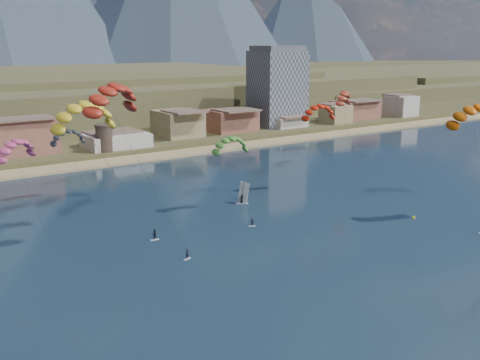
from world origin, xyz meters
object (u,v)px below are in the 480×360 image
Objects in this scene: windsurfer at (243,197)px; kitesurfer_yellow at (84,112)px; apartment_tower at (277,87)px; buoy at (414,218)px; kitesurfer_orange at (476,113)px; watchtower at (104,138)px; kitesurfer_red at (111,94)px; kitesurfer_green at (231,143)px.

kitesurfer_yellow is at bearing 177.06° from windsurfer.
apartment_tower is 123.10m from buoy.
windsurfer is 37.29m from buoy.
kitesurfer_yellow is 1.10× the size of kitesurfer_orange.
watchtower is 0.34× the size of kitesurfer_orange.
kitesurfer_green is at bearing 17.65° from kitesurfer_red.
watchtower is 1.76× the size of windsurfer.
kitesurfer_yellow is 1.47× the size of kitesurfer_green.
kitesurfer_orange is 1.33× the size of kitesurfer_green.
kitesurfer_orange is (38.12, -102.47, 15.57)m from watchtower.
windsurfer is at bearing 128.04° from buoy.
buoy is at bearing -16.83° from kitesurfer_red.
kitesurfer_red is at bearing 160.78° from kitesurfer_orange.
windsurfer is (-74.08, -81.24, -16.27)m from apartment_tower.
kitesurfer_green is at bearing -88.95° from watchtower.
windsurfer is at bearing 18.86° from kitesurfer_red.
watchtower is 11.72× the size of buoy.
kitesurfer_orange is 49.94m from kitesurfer_green.
kitesurfer_yellow is at bearing -113.79° from watchtower.
apartment_tower is 114.83m from kitesurfer_green.
buoy is (-51.12, -110.58, -17.69)m from apartment_tower.
kitesurfer_green is 25.69× the size of buoy.
kitesurfer_red is 6.38× the size of windsurfer.
kitesurfer_yellow is at bearing 172.27° from kitesurfer_green.
buoy is at bearing -51.96° from windsurfer.
buoy is (28.88, -96.58, -6.24)m from watchtower.
kitesurfer_red is 44.93m from windsurfer.
kitesurfer_yellow is 31.50m from kitesurfer_green.
kitesurfer_red is 71.14m from kitesurfer_orange.
kitesurfer_red is at bearing -162.35° from kitesurfer_green.
apartment_tower is at bearing 40.54° from kitesurfer_red.
windsurfer is at bearing -84.97° from watchtower.
kitesurfer_red is at bearing -110.04° from watchtower.
kitesurfer_yellow is at bearing 151.66° from buoy.
apartment_tower reaches higher than buoy.
kitesurfer_red is 1.24× the size of kitesurfer_orange.
kitesurfer_yellow is 5.67× the size of windsurfer.
kitesurfer_green is at bearing -153.70° from windsurfer.
kitesurfer_yellow reaches higher than kitesurfer_orange.
windsurfer is at bearing 132.42° from kitesurfer_orange.
kitesurfer_red is (-108.86, -93.12, 9.57)m from apartment_tower.
kitesurfer_red is 1.12× the size of kitesurfer_yellow.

